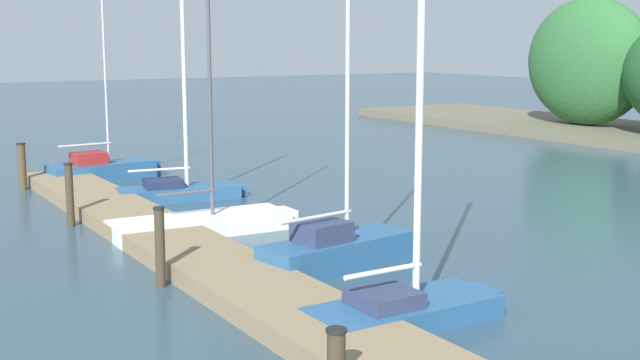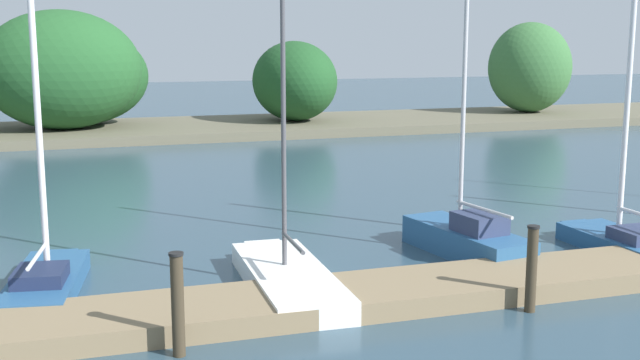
{
  "view_description": "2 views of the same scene",
  "coord_description": "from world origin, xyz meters",
  "px_view_note": "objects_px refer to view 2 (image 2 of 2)",
  "views": [
    {
      "loc": [
        13.64,
        5.43,
        4.39
      ],
      "look_at": [
        -1.05,
        14.38,
        1.49
      ],
      "focal_mm": 46.28,
      "sensor_mm": 36.0,
      "label": 1
    },
    {
      "loc": [
        -7.4,
        -0.53,
        4.54
      ],
      "look_at": [
        -2.64,
        14.18,
        1.73
      ],
      "focal_mm": 44.74,
      "sensor_mm": 36.0,
      "label": 2
    }
  ],
  "objects_px": {
    "sailboat_4": "(623,234)",
    "mooring_piling_2": "(532,269)",
    "sailboat_1": "(46,273)",
    "sailboat_2": "(286,273)",
    "mooring_piling_1": "(178,304)",
    "sailboat_3": "(464,235)"
  },
  "relations": [
    {
      "from": "sailboat_3",
      "to": "sailboat_4",
      "type": "relative_size",
      "value": 0.94
    },
    {
      "from": "sailboat_1",
      "to": "sailboat_2",
      "type": "height_order",
      "value": "sailboat_2"
    },
    {
      "from": "sailboat_3",
      "to": "mooring_piling_1",
      "type": "height_order",
      "value": "sailboat_3"
    },
    {
      "from": "sailboat_3",
      "to": "sailboat_4",
      "type": "height_order",
      "value": "sailboat_4"
    },
    {
      "from": "sailboat_2",
      "to": "mooring_piling_1",
      "type": "height_order",
      "value": "sailboat_2"
    },
    {
      "from": "sailboat_4",
      "to": "mooring_piling_2",
      "type": "bearing_deg",
      "value": 122.69
    },
    {
      "from": "sailboat_2",
      "to": "sailboat_4",
      "type": "bearing_deg",
      "value": -87.05
    },
    {
      "from": "sailboat_2",
      "to": "mooring_piling_1",
      "type": "relative_size",
      "value": 4.94
    },
    {
      "from": "sailboat_1",
      "to": "sailboat_2",
      "type": "bearing_deg",
      "value": -94.86
    },
    {
      "from": "sailboat_2",
      "to": "mooring_piling_2",
      "type": "bearing_deg",
      "value": -123.19
    },
    {
      "from": "sailboat_1",
      "to": "mooring_piling_1",
      "type": "distance_m",
      "value": 4.05
    },
    {
      "from": "sailboat_1",
      "to": "mooring_piling_1",
      "type": "bearing_deg",
      "value": -143.79
    },
    {
      "from": "sailboat_2",
      "to": "mooring_piling_2",
      "type": "distance_m",
      "value": 4.34
    },
    {
      "from": "sailboat_1",
      "to": "sailboat_4",
      "type": "height_order",
      "value": "sailboat_4"
    },
    {
      "from": "sailboat_4",
      "to": "mooring_piling_2",
      "type": "xyz_separation_m",
      "value": [
        -3.92,
        -2.61,
        0.34
      ]
    },
    {
      "from": "mooring_piling_1",
      "to": "sailboat_3",
      "type": "bearing_deg",
      "value": 28.91
    },
    {
      "from": "mooring_piling_2",
      "to": "sailboat_1",
      "type": "bearing_deg",
      "value": 155.51
    },
    {
      "from": "sailboat_3",
      "to": "sailboat_1",
      "type": "bearing_deg",
      "value": 80.9
    },
    {
      "from": "sailboat_1",
      "to": "sailboat_3",
      "type": "distance_m",
      "value": 8.29
    },
    {
      "from": "sailboat_3",
      "to": "mooring_piling_2",
      "type": "xyz_separation_m",
      "value": [
        -0.61,
        -3.48,
        0.32
      ]
    },
    {
      "from": "sailboat_4",
      "to": "mooring_piling_2",
      "type": "distance_m",
      "value": 4.72
    },
    {
      "from": "sailboat_1",
      "to": "sailboat_2",
      "type": "distance_m",
      "value": 4.28
    }
  ]
}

